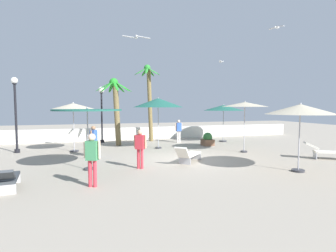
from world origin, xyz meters
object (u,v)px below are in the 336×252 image
object	(u,v)px
lamp_post_0	(102,105)
guest_2	(179,129)
patio_umbrella_2	(87,112)
patio_umbrella_4	(73,107)
patio_umbrella_0	(223,108)
seagull_2	(221,62)
lounge_chair_1	(188,154)
guest_0	(92,155)
guest_1	(140,145)
seagull_0	(136,37)
seagull_1	(277,27)
lamp_post_1	(15,108)
planter	(208,140)
lounge_chair_0	(325,151)
guest_3	(94,138)
palm_tree_1	(116,103)
patio_umbrella_3	(245,105)
palm_tree_0	(149,95)
patio_umbrella_5	(300,110)
lounge_chair_2	(7,178)
patio_umbrella_1	(158,103)

from	to	relation	value
lamp_post_0	guest_2	size ratio (longest dim) A/B	2.44
patio_umbrella_2	patio_umbrella_4	size ratio (longest dim) A/B	0.97
patio_umbrella_0	seagull_2	xyz separation A→B (m)	(0.94, 2.22, 3.66)
lounge_chair_1	guest_0	world-z (taller)	guest_0
patio_umbrella_0	guest_1	size ratio (longest dim) A/B	1.78
seagull_0	seagull_1	xyz separation A→B (m)	(7.44, -0.81, 0.86)
lamp_post_1	planter	distance (m)	11.43
lounge_chair_0	guest_3	distance (m)	11.35
patio_umbrella_2	guest_0	distance (m)	2.77
patio_umbrella_0	seagull_2	size ratio (longest dim) A/B	3.17
seagull_1	planter	world-z (taller)	seagull_1
palm_tree_1	lounge_chair_1	distance (m)	7.28
patio_umbrella_3	patio_umbrella_2	bearing A→B (deg)	-167.75
patio_umbrella_4	lounge_chair_1	xyz separation A→B (m)	(5.06, -4.64, -2.15)
palm_tree_1	seagull_0	bearing A→B (deg)	-82.97
patio_umbrella_3	seagull_1	bearing A→B (deg)	-20.59
palm_tree_1	planter	size ratio (longest dim) A/B	5.13
guest_3	seagull_1	xyz separation A→B (m)	(9.53, -1.49, 5.82)
lamp_post_0	palm_tree_0	bearing A→B (deg)	-3.09
patio_umbrella_5	guest_0	xyz separation A→B (m)	(-7.78, 0.28, -1.39)
lounge_chair_1	guest_3	distance (m)	4.86
guest_0	patio_umbrella_0	bearing A→B (deg)	42.83
patio_umbrella_3	patio_umbrella_5	distance (m)	4.56
patio_umbrella_0	lamp_post_1	bearing A→B (deg)	-176.18
seagull_0	seagull_1	world-z (taller)	seagull_1
patio_umbrella_0	lounge_chair_2	world-z (taller)	patio_umbrella_0
patio_umbrella_2	guest_0	world-z (taller)	patio_umbrella_2
lounge_chair_1	guest_0	bearing A→B (deg)	-148.97
patio_umbrella_4	lamp_post_1	world-z (taller)	lamp_post_1
seagull_1	guest_1	bearing A→B (deg)	-168.18
seagull_0	patio_umbrella_5	bearing A→B (deg)	-41.09
patio_umbrella_1	lamp_post_0	world-z (taller)	lamp_post_0
patio_umbrella_5	palm_tree_1	world-z (taller)	palm_tree_1
lamp_post_0	guest_2	bearing A→B (deg)	-16.74
patio_umbrella_2	seagull_0	world-z (taller)	seagull_0
patio_umbrella_4	guest_3	bearing A→B (deg)	-63.70
patio_umbrella_5	guest_0	distance (m)	7.90
patio_umbrella_5	guest_3	bearing A→B (deg)	144.18
patio_umbrella_0	patio_umbrella_5	xyz separation A→B (m)	(-1.56, -8.94, 0.00)
seagull_1	seagull_2	world-z (taller)	seagull_1
patio_umbrella_1	seagull_0	bearing A→B (deg)	-125.29
seagull_1	palm_tree_1	bearing A→B (deg)	146.58
planter	lounge_chair_0	bearing A→B (deg)	-59.40
lounge_chair_1	seagull_1	xyz separation A→B (m)	(5.47, 1.13, 6.39)
palm_tree_1	lounge_chair_0	size ratio (longest dim) A/B	2.33
patio_umbrella_0	patio_umbrella_2	world-z (taller)	patio_umbrella_0
patio_umbrella_5	seagull_0	xyz separation A→B (m)	(-5.48, 4.78, 3.48)
patio_umbrella_2	patio_umbrella_3	distance (m)	8.54
patio_umbrella_4	seagull_1	world-z (taller)	seagull_1
patio_umbrella_2	palm_tree_0	bearing A→B (deg)	61.36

